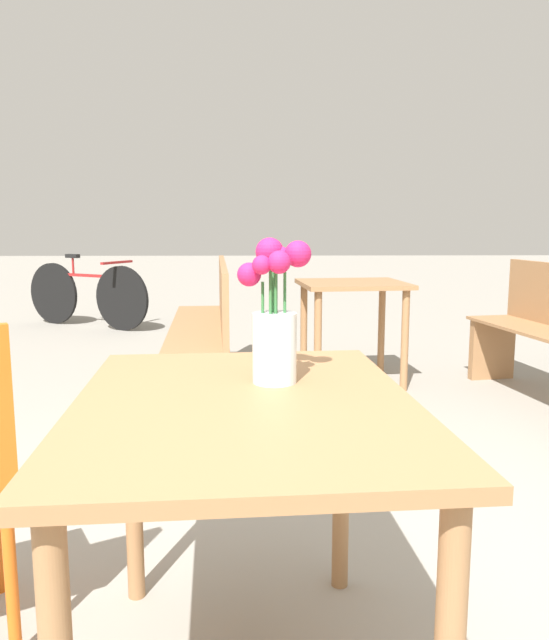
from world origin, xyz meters
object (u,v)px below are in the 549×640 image
at_px(flower_vase, 275,325).
at_px(table_back, 352,301).
at_px(table_front, 245,444).
at_px(bicycle, 87,294).
at_px(bench_middle, 210,321).

distance_m(flower_vase, table_back, 2.85).
relative_size(flower_vase, table_back, 0.45).
distance_m(table_front, bicycle, 5.64).
height_order(bench_middle, table_back, bench_middle).
xyz_separation_m(table_front, flower_vase, (0.07, 0.14, 0.24)).
bearing_deg(table_front, table_back, 77.06).
bearing_deg(bench_middle, bicycle, 120.17).
xyz_separation_m(table_front, bench_middle, (-0.29, 2.72, -0.15)).
xyz_separation_m(table_back, bicycle, (-2.48, 2.42, -0.22)).
bearing_deg(bicycle, table_back, -44.23).
bearing_deg(bench_middle, table_back, 11.94).
bearing_deg(bench_middle, flower_vase, -82.08).
height_order(table_front, bench_middle, bench_middle).
relative_size(flower_vase, bench_middle, 0.19).
relative_size(bench_middle, bicycle, 1.27).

